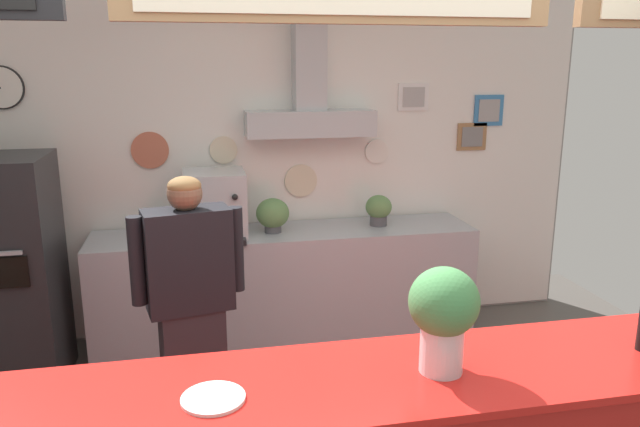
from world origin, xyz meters
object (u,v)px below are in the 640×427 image
Objects in this scene: potted_sage at (273,214)px; shop_worker at (191,312)px; basil_vase at (443,315)px; potted_thyme at (379,209)px; potted_rosemary at (150,227)px; espresso_machine at (215,204)px; condiment_plate at (213,398)px.

shop_worker is at bearing -115.51° from potted_sage.
potted_thyme is at bearing 77.87° from basil_vase.
shop_worker is at bearing 125.15° from basil_vase.
shop_worker is 9.16× the size of potted_rosemary.
potted_thyme is (1.29, 0.04, -0.11)m from espresso_machine.
basil_vase is (0.91, -1.29, 0.45)m from shop_worker.
potted_rosemary is at bearing 114.94° from basil_vase.
potted_sage is at bearing 96.35° from basil_vase.
potted_rosemary is 0.72× the size of potted_thyme.
potted_thyme is (0.85, 0.03, -0.01)m from potted_sage.
shop_worker reaches higher than potted_sage.
condiment_plate is at bearing -177.59° from basil_vase.
espresso_machine is 2.49× the size of condiment_plate.
shop_worker is 7.44× the size of condiment_plate.
potted_rosemary is at bearing 98.10° from condiment_plate.
espresso_machine is at bearing -179.04° from potted_sage.
shop_worker reaches higher than potted_thyme.
espresso_machine is 0.50m from potted_rosemary.
potted_thyme is 1.13× the size of condiment_plate.
shop_worker reaches higher than potted_rosemary.
espresso_machine is 1.29m from potted_thyme.
shop_worker is at bearing 93.62° from condiment_plate.
shop_worker is at bearing -137.83° from potted_thyme.
shop_worker is 6.10× the size of potted_sage.
potted_thyme is at bearing 1.81° from espresso_machine.
espresso_machine is 2.63m from condiment_plate.
espresso_machine is (0.19, 1.30, 0.30)m from shop_worker.
potted_rosemary is (-0.91, -0.02, -0.05)m from potted_sage.
potted_thyme reaches higher than potted_rosemary.
condiment_plate reaches higher than potted_rosemary.
espresso_machine is 2.04× the size of potted_sage.
espresso_machine is 0.44m from potted_sage.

